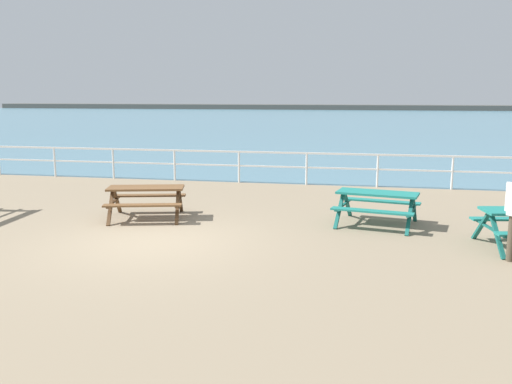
{
  "coord_description": "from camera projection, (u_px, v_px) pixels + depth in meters",
  "views": [
    {
      "loc": [
        4.27,
        -10.23,
        2.99
      ],
      "look_at": [
        1.83,
        1.69,
        0.8
      ],
      "focal_mm": 38.53,
      "sensor_mm": 36.0,
      "label": 1
    }
  ],
  "objects": [
    {
      "name": "ground_plane",
      "position": [
        152.0,
        246.0,
        11.26
      ],
      "size": [
        30.0,
        24.0,
        0.2
      ],
      "primitive_type": "cube",
      "color": "gray"
    },
    {
      "name": "sea_band",
      "position": [
        331.0,
        120.0,
        62.1
      ],
      "size": [
        142.0,
        90.0,
        0.01
      ],
      "primitive_type": "cube",
      "color": "teal",
      "rests_on": "ground"
    },
    {
      "name": "distant_shoreline",
      "position": [
        346.0,
        110.0,
        103.56
      ],
      "size": [
        142.0,
        6.0,
        1.8
      ],
      "primitive_type": "cube",
      "color": "#4C4C47",
      "rests_on": "ground"
    },
    {
      "name": "seaward_railing",
      "position": [
        239.0,
        160.0,
        18.58
      ],
      "size": [
        23.07,
        0.07,
        1.08
      ],
      "color": "white",
      "rests_on": "ground"
    },
    {
      "name": "picnic_table_near_left",
      "position": [
        146.0,
        195.0,
        13.24
      ],
      "size": [
        2.12,
        1.91,
        0.8
      ],
      "rotation": [
        0.0,
        0.0,
        0.26
      ],
      "color": "brown",
      "rests_on": "ground"
    },
    {
      "name": "picnic_table_near_right",
      "position": [
        377.0,
        200.0,
        12.54
      ],
      "size": [
        2.06,
        1.83,
        0.8
      ],
      "rotation": [
        0.0,
        0.0,
        -0.19
      ],
      "color": "#1E7A70",
      "rests_on": "ground"
    }
  ]
}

